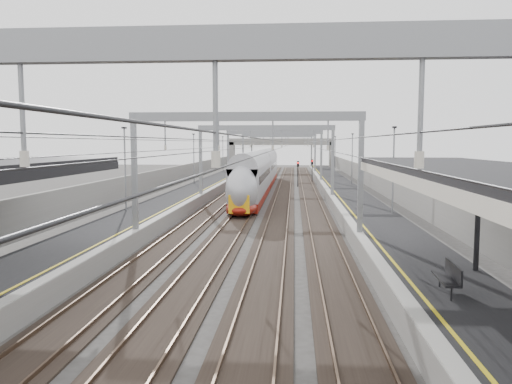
% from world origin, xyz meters
% --- Properties ---
extents(platform_left, '(4.00, 120.00, 1.00)m').
position_xyz_m(platform_left, '(-8.00, 45.00, 0.50)').
color(platform_left, black).
rests_on(platform_left, ground).
extents(platform_right, '(4.00, 120.00, 1.00)m').
position_xyz_m(platform_right, '(8.00, 45.00, 0.50)').
color(platform_right, black).
rests_on(platform_right, ground).
extents(tracks, '(11.40, 140.00, 0.20)m').
position_xyz_m(tracks, '(0.00, 45.00, 0.05)').
color(tracks, black).
rests_on(tracks, ground).
extents(overhead_line, '(13.00, 140.00, 6.60)m').
position_xyz_m(overhead_line, '(0.00, 51.62, 6.14)').
color(overhead_line, gray).
rests_on(overhead_line, platform_left).
extents(overbridge, '(22.00, 2.20, 6.90)m').
position_xyz_m(overbridge, '(0.00, 100.00, 5.31)').
color(overbridge, gray).
rests_on(overbridge, ground).
extents(wall_left, '(0.30, 120.00, 3.20)m').
position_xyz_m(wall_left, '(-11.20, 45.00, 1.60)').
color(wall_left, gray).
rests_on(wall_left, ground).
extents(wall_right, '(0.30, 120.00, 3.20)m').
position_xyz_m(wall_right, '(11.20, 45.00, 1.60)').
color(wall_right, gray).
rests_on(wall_right, ground).
extents(train, '(2.57, 46.74, 4.06)m').
position_xyz_m(train, '(-1.50, 53.84, 2.00)').
color(train, maroon).
rests_on(train, ground).
extents(bench, '(0.60, 1.96, 1.00)m').
position_xyz_m(bench, '(7.75, 10.85, 1.61)').
color(bench, black).
rests_on(bench, platform_right).
extents(signal_green, '(0.32, 0.32, 3.48)m').
position_xyz_m(signal_green, '(-5.20, 69.25, 2.42)').
color(signal_green, black).
rests_on(signal_green, ground).
extents(signal_red_near, '(0.32, 0.32, 3.48)m').
position_xyz_m(signal_red_near, '(3.20, 62.42, 2.42)').
color(signal_red_near, black).
rests_on(signal_red_near, ground).
extents(signal_red_far, '(0.32, 0.32, 3.48)m').
position_xyz_m(signal_red_far, '(5.40, 69.78, 2.42)').
color(signal_red_far, black).
rests_on(signal_red_far, ground).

